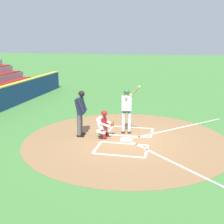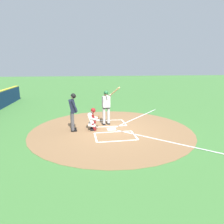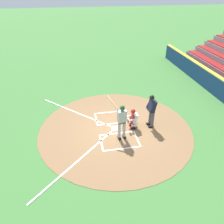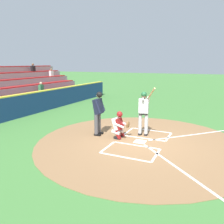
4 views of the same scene
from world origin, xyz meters
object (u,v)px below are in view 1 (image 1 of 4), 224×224
catcher (104,123)px  plate_umpire (81,110)px  batter (127,108)px  baseball (122,130)px

catcher → plate_umpire: (-0.02, -0.96, 0.49)m
batter → catcher: 1.19m
plate_umpire → baseball: (-1.04, 1.52, -1.04)m
catcher → baseball: 1.32m
batter → catcher: size_ratio=1.88×
batter → plate_umpire: size_ratio=1.14×
catcher → baseball: catcher is taller
catcher → baseball: size_ratio=15.27×
catcher → plate_umpire: bearing=-90.9°
batter → catcher: batter is taller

